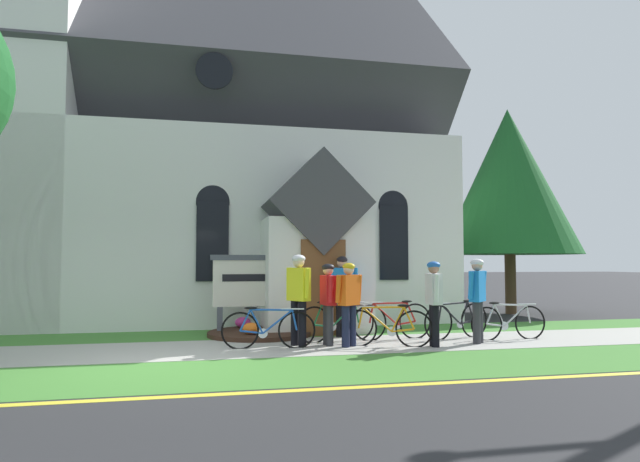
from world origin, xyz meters
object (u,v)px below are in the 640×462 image
object	(u,v)px
cyclist_in_red_jersey	(342,289)
cyclist_in_white_jersey	(299,292)
cyclist_in_orange_jersey	(478,294)
bicycle_yellow	(268,329)
cyclist_in_green_jersey	(328,298)
bicycle_blue	(393,321)
cyclist_in_blue_jersey	(434,297)
bicycle_green	(387,327)
bicycle_white	(457,320)
cyclist_in_yellow_jersey	(349,298)
church_sign	(258,282)
roadside_conifer	(509,181)
bicycle_black	(508,322)
bicycle_orange	(336,322)

from	to	relation	value
cyclist_in_red_jersey	cyclist_in_white_jersey	world-z (taller)	cyclist_in_white_jersey
cyclist_in_red_jersey	cyclist_in_orange_jersey	size ratio (longest dim) A/B	1.04
bicycle_yellow	cyclist_in_orange_jersey	size ratio (longest dim) A/B	1.05
bicycle_yellow	cyclist_in_green_jersey	bearing A→B (deg)	5.36
bicycle_blue	cyclist_in_blue_jersey	bearing A→B (deg)	-69.81
bicycle_blue	bicycle_green	distance (m)	0.99
bicycle_blue	bicycle_white	bearing A→B (deg)	-5.50
cyclist_in_yellow_jersey	cyclist_in_white_jersey	bearing A→B (deg)	163.06
bicycle_green	church_sign	bearing A→B (deg)	132.30
bicycle_green	cyclist_in_blue_jersey	distance (m)	1.06
bicycle_blue	bicycle_yellow	bearing A→B (deg)	-166.73
bicycle_white	roadside_conifer	bearing A→B (deg)	48.76
bicycle_blue	roadside_conifer	size ratio (longest dim) A/B	0.28
roadside_conifer	cyclist_in_yellow_jersey	bearing A→B (deg)	-141.08
church_sign	cyclist_in_yellow_jersey	distance (m)	2.74
roadside_conifer	church_sign	bearing A→B (deg)	-159.06
bicycle_white	cyclist_in_yellow_jersey	bearing A→B (deg)	-165.75
bicycle_black	cyclist_in_green_jersey	bearing A→B (deg)	179.53
bicycle_orange	cyclist_in_green_jersey	xyz separation A→B (m)	(-0.30, -0.54, 0.52)
church_sign	cyclist_in_orange_jersey	bearing A→B (deg)	-30.86
bicycle_blue	cyclist_in_blue_jersey	distance (m)	1.32
bicycle_blue	cyclist_in_red_jersey	distance (m)	1.28
bicycle_blue	cyclist_in_white_jersey	bearing A→B (deg)	-166.62
bicycle_black	cyclist_in_blue_jersey	bearing A→B (deg)	-163.25
cyclist_in_red_jersey	cyclist_in_orange_jersey	world-z (taller)	cyclist_in_red_jersey
bicycle_yellow	bicycle_green	distance (m)	2.25
church_sign	bicycle_white	distance (m)	4.41
bicycle_white	cyclist_in_orange_jersey	xyz separation A→B (m)	(0.07, -0.78, 0.59)
church_sign	cyclist_in_orange_jersey	size ratio (longest dim) A/B	1.28
bicycle_orange	bicycle_yellow	size ratio (longest dim) A/B	0.99
bicycle_orange	cyclist_in_red_jersey	distance (m)	0.90
cyclist_in_white_jersey	bicycle_black	bearing A→B (deg)	-0.76
bicycle_blue	bicycle_green	size ratio (longest dim) A/B	1.08
bicycle_white	cyclist_in_white_jersey	size ratio (longest dim) A/B	0.96
bicycle_yellow	cyclist_in_green_jersey	distance (m)	1.30
bicycle_green	cyclist_in_orange_jersey	world-z (taller)	cyclist_in_orange_jersey
bicycle_blue	cyclist_in_white_jersey	xyz separation A→B (m)	(-2.08, -0.50, 0.65)
cyclist_in_yellow_jersey	cyclist_in_green_jersey	bearing A→B (deg)	143.70
cyclist_in_orange_jersey	church_sign	bearing A→B (deg)	149.14
cyclist_in_white_jersey	cyclist_in_orange_jersey	size ratio (longest dim) A/B	1.05
cyclist_in_blue_jersey	cyclist_in_green_jersey	size ratio (longest dim) A/B	1.03
bicycle_orange	cyclist_in_red_jersey	world-z (taller)	cyclist_in_red_jersey
cyclist_in_blue_jersey	cyclist_in_white_jersey	distance (m)	2.58
bicycle_orange	roadside_conifer	bearing A→B (deg)	34.43
bicycle_black	cyclist_in_blue_jersey	size ratio (longest dim) A/B	1.06
cyclist_in_white_jersey	roadside_conifer	bearing A→B (deg)	33.99
cyclist_in_red_jersey	roadside_conifer	distance (m)	8.30
cyclist_in_yellow_jersey	bicycle_black	bearing A→B (deg)	3.65
church_sign	cyclist_in_red_jersey	bearing A→B (deg)	-28.83
bicycle_yellow	cyclist_in_blue_jersey	bearing A→B (deg)	-9.05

